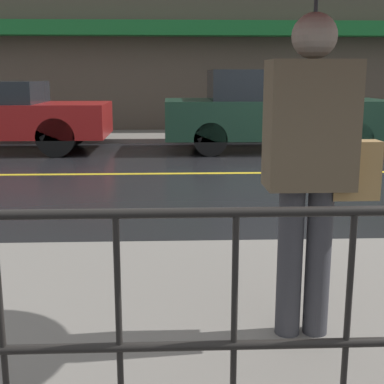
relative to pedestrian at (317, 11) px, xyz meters
The scene contains 6 objects.
ground_plane 5.92m from the pedestrian, 73.67° to the left, with size 80.00×80.00×0.00m, color black.
sidewalk_far 10.44m from the pedestrian, 81.13° to the left, with size 28.00×2.03×0.11m.
lane_marking 5.92m from the pedestrian, 73.67° to the left, with size 25.20×0.12×0.01m.
building_storefront 11.44m from the pedestrian, 82.01° to the left, with size 28.00×0.85×4.93m.
pedestrian is the anchor object (origin of this frame).
car_dark_green 8.23m from the pedestrian, 80.35° to the left, with size 4.42×1.82×1.58m.
Camera 1 is at (-2.30, -8.07, 1.47)m, focal length 50.00 mm.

